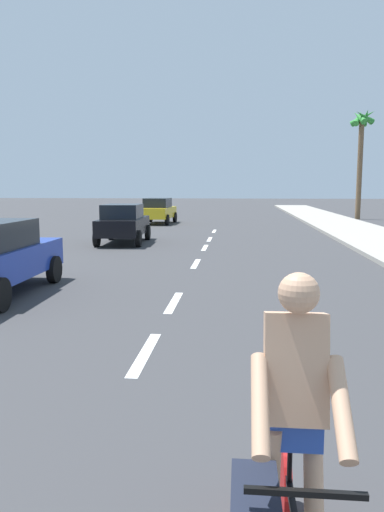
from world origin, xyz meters
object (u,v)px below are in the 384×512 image
parked_car_black (123,223)px  parked_car_yellow (158,210)px  cyclist (286,455)px  palm_tree_distant (361,136)px

parked_car_black → parked_car_yellow: same height
parked_car_black → parked_car_yellow: size_ratio=1.00×
parked_car_black → parked_car_yellow: bearing=89.0°
parked_car_black → parked_car_yellow: 10.69m
cyclist → palm_tree_distant: palm_tree_distant is taller
cyclist → palm_tree_distant: 34.60m
cyclist → parked_car_yellow: cyclist is taller
parked_car_yellow → palm_tree_distant: palm_tree_distant is taller
parked_car_yellow → palm_tree_distant: bearing=25.5°
parked_car_yellow → cyclist: bearing=-76.5°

